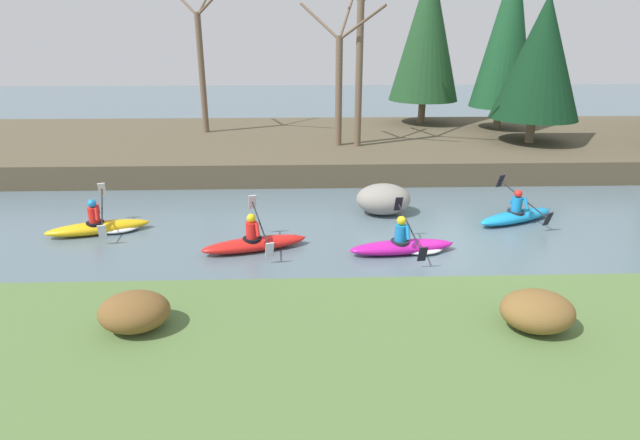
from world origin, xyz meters
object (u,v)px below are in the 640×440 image
kayaker_middle (406,246)px  kayaker_far_back (102,226)px  kayaker_trailing (255,242)px  kayaker_lead (517,215)px  boulder_midstream (383,199)px

kayaker_middle → kayaker_far_back: 8.40m
kayaker_middle → kayaker_trailing: 3.86m
kayaker_lead → kayaker_far_back: (-11.96, -0.48, -0.02)m
kayaker_far_back → boulder_midstream: (8.10, 1.35, 0.27)m
kayaker_lead → boulder_midstream: size_ratio=1.62×
kayaker_lead → kayaker_middle: 4.29m
kayaker_middle → kayaker_far_back: size_ratio=1.01×
kayaker_lead → boulder_midstream: kayaker_lead is taller
kayaker_lead → kayaker_trailing: (-7.57, -1.83, 0.00)m
boulder_midstream → kayaker_lead: bearing=-12.7°
kayaker_lead → boulder_midstream: bearing=143.3°
kayaker_trailing → kayaker_far_back: size_ratio=1.00×
boulder_midstream → kayaker_far_back: bearing=-170.5°
kayaker_middle → kayaker_far_back: (-8.24, 1.64, 0.00)m
kayaker_trailing → boulder_midstream: size_ratio=1.65×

